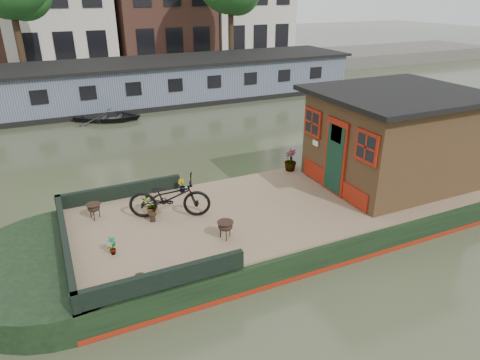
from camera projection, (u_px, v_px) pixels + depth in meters
name	position (u px, v px, depth m)	size (l,w,h in m)	color
ground	(316.00, 218.00, 10.96)	(120.00, 120.00, 0.00)	#29301E
houseboat_hull	(271.00, 219.00, 10.34)	(14.01, 4.02, 0.60)	black
houseboat_deck	(318.00, 196.00, 10.70)	(11.80, 3.80, 0.05)	#7E644E
bow_bulwark	(110.00, 233.00, 8.68)	(3.00, 4.00, 0.35)	black
cabin	(392.00, 137.00, 11.04)	(4.00, 3.50, 2.42)	#311F13
bicycle	(170.00, 197.00, 9.51)	(0.63, 1.81, 0.95)	black
potted_plant_a	(112.00, 246.00, 8.22)	(0.21, 0.14, 0.39)	brown
potted_plant_b	(182.00, 186.00, 10.80)	(0.19, 0.15, 0.35)	maroon
potted_plant_c	(152.00, 206.00, 9.67)	(0.40, 0.34, 0.44)	brown
potted_plant_d	(290.00, 160.00, 12.06)	(0.34, 0.34, 0.62)	brown
brazier_front	(225.00, 230.00, 8.76)	(0.36, 0.36, 0.39)	black
brazier_rear	(94.00, 211.00, 9.53)	(0.34, 0.34, 0.37)	black
bollard_port	(153.00, 217.00, 9.44)	(0.17, 0.17, 0.20)	black
bollard_stbd	(140.00, 281.00, 7.38)	(0.18, 0.18, 0.21)	black
dinghy	(108.00, 114.00, 19.07)	(2.08, 2.92, 0.60)	black
far_houseboat	(164.00, 82.00, 22.17)	(20.40, 4.40, 2.11)	slate
quay	(138.00, 73.00, 27.77)	(60.00, 6.00, 0.90)	#47443F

